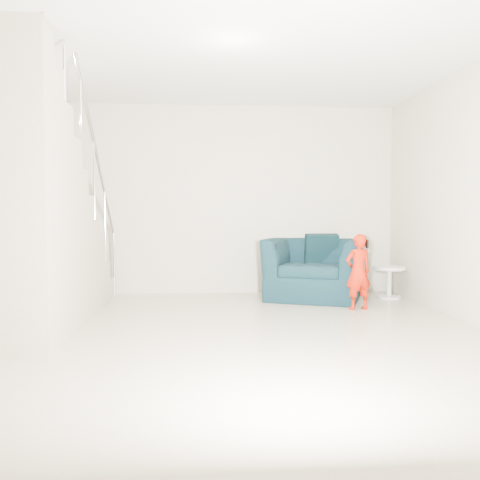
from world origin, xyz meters
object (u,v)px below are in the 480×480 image
object	(u,v)px
side_table	(389,277)
toddler	(358,272)
staircase	(28,234)
armchair	(314,269)

from	to	relation	value
side_table	toddler	bearing A→B (deg)	-131.25
side_table	staircase	size ratio (longest dim) A/B	0.12
armchair	toddler	distance (m)	0.89
armchair	staircase	xyz separation A→B (m)	(-3.23, -1.61, 0.54)
staircase	side_table	bearing A→B (deg)	20.05
staircase	armchair	bearing A→B (deg)	26.48
armchair	staircase	size ratio (longest dim) A/B	0.35
armchair	toddler	bearing A→B (deg)	-45.07
armchair	staircase	world-z (taller)	staircase
toddler	armchair	bearing A→B (deg)	-79.96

